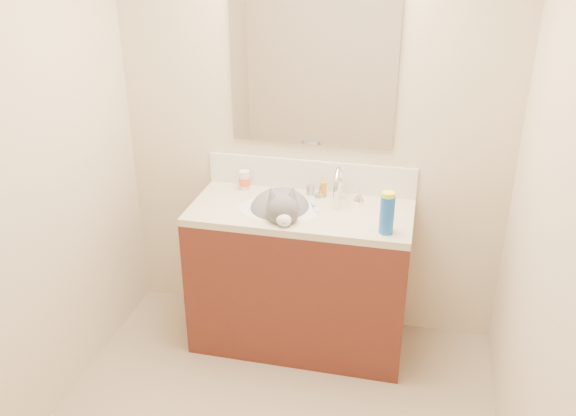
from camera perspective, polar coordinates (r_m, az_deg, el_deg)
The scene contains 16 objects.
room_shell at distance 2.17m, azimuth -3.96°, elevation 4.24°, with size 2.24×2.54×2.52m.
vanity_cabinet at distance 3.50m, azimuth 1.15°, elevation -6.73°, with size 1.20×0.55×0.82m, color #521F16.
counter_slab at distance 3.29m, azimuth 1.21°, elevation -0.37°, with size 1.20×0.55×0.04m, color beige.
basin at distance 3.31m, azimuth -0.93°, elevation -1.17°, with size 0.45×0.36×0.14m, color white.
faucet at distance 3.35m, azimuth 4.73°, elevation 1.96°, with size 0.28×0.20×0.21m.
cat at distance 3.29m, azimuth -0.68°, elevation -0.35°, with size 0.46×0.50×0.35m.
backsplash at distance 3.49m, azimuth 2.12°, elevation 3.08°, with size 1.20×0.02×0.18m, color silver.
mirror at distance 3.31m, azimuth 2.28°, elevation 12.58°, with size 0.90×0.02×0.80m, color white.
pill_bottle at distance 3.52m, azimuth -4.09°, elevation 2.64°, with size 0.06×0.06×0.11m, color silver.
pill_label at distance 3.52m, azimuth -4.08°, elevation 2.52°, with size 0.07×0.07×0.04m, color #FA5B29.
silver_jar at distance 3.45m, azimuth 2.11°, elevation 1.72°, with size 0.05×0.05×0.06m, color #B7B7BC.
amber_bottle at distance 3.42m, azimuth 3.33°, elevation 1.76°, with size 0.04×0.04×0.09m, color #C68317.
toothbrush at distance 3.30m, azimuth 2.47°, elevation 0.15°, with size 0.02×0.15×0.01m, color silver.
toothbrush_head at distance 3.30m, azimuth 2.47°, elevation 0.20°, with size 0.02×0.03×0.02m, color #63AED4.
spray_can at distance 3.03m, azimuth 9.24°, elevation -0.62°, with size 0.07×0.07×0.20m, color blue.
spray_cap at distance 2.99m, azimuth 9.37°, elevation 1.11°, with size 0.06×0.06×0.04m, color #FDFF1A.
Camera 1 is at (0.60, -1.94, 2.26)m, focal length 38.00 mm.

